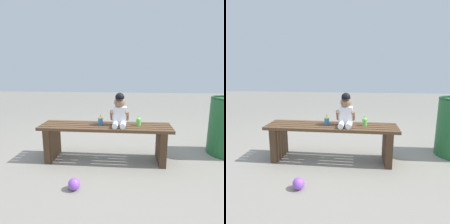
{
  "view_description": "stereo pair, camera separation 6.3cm",
  "coord_description": "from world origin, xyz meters",
  "views": [
    {
      "loc": [
        0.29,
        -2.37,
        1.13
      ],
      "look_at": [
        0.09,
        -0.05,
        0.64
      ],
      "focal_mm": 31.73,
      "sensor_mm": 36.0,
      "label": 1
    },
    {
      "loc": [
        0.36,
        -2.36,
        1.13
      ],
      "look_at": [
        0.09,
        -0.05,
        0.64
      ],
      "focal_mm": 31.73,
      "sensor_mm": 36.0,
      "label": 2
    }
  ],
  "objects": [
    {
      "name": "park_bench",
      "position": [
        0.0,
        0.0,
        0.31
      ],
      "size": [
        1.63,
        0.39,
        0.46
      ],
      "color": "#513823",
      "rests_on": "ground_plane"
    },
    {
      "name": "sippy_cup_left",
      "position": [
        -0.06,
        0.03,
        0.52
      ],
      "size": [
        0.06,
        0.06,
        0.12
      ],
      "color": "#338CE5",
      "rests_on": "park_bench"
    },
    {
      "name": "ground_plane",
      "position": [
        0.0,
        0.0,
        0.0
      ],
      "size": [
        16.0,
        16.0,
        0.0
      ],
      "primitive_type": "plane",
      "color": "gray"
    },
    {
      "name": "child_figure",
      "position": [
        0.18,
        0.01,
        0.64
      ],
      "size": [
        0.23,
        0.27,
        0.4
      ],
      "color": "white",
      "rests_on": "park_bench"
    },
    {
      "name": "sippy_cup_right",
      "position": [
        0.41,
        0.03,
        0.52
      ],
      "size": [
        0.06,
        0.06,
        0.12
      ],
      "color": "#66CC4C",
      "rests_on": "park_bench"
    },
    {
      "name": "toy_ball",
      "position": [
        -0.22,
        -0.69,
        0.06
      ],
      "size": [
        0.12,
        0.12,
        0.12
      ],
      "primitive_type": "sphere",
      "color": "#8C4CCC",
      "rests_on": "ground_plane"
    }
  ]
}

